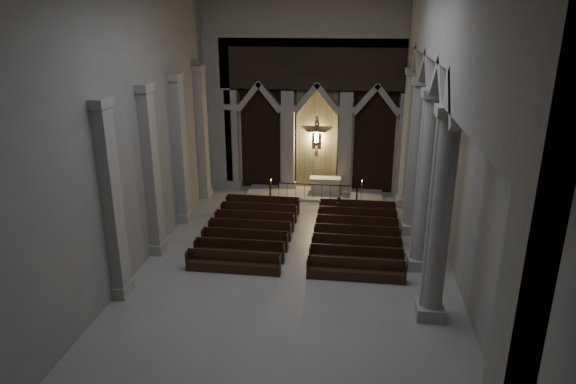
% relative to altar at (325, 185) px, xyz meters
% --- Properties ---
extents(room, '(24.00, 24.10, 12.00)m').
position_rel_altar_xyz_m(room, '(-0.67, -10.76, 6.96)').
color(room, '#A29F99').
rests_on(room, ground).
extents(sanctuary_wall, '(14.00, 0.77, 12.00)m').
position_rel_altar_xyz_m(sanctuary_wall, '(-0.67, 0.77, 5.97)').
color(sanctuary_wall, '#ABA89F').
rests_on(sanctuary_wall, ground).
extents(right_arcade, '(1.00, 24.00, 12.00)m').
position_rel_altar_xyz_m(right_arcade, '(4.83, -9.44, 7.18)').
color(right_arcade, '#ABA89F').
rests_on(right_arcade, ground).
extents(left_pilasters, '(0.60, 13.00, 8.03)m').
position_rel_altar_xyz_m(left_pilasters, '(-7.42, -7.26, 3.27)').
color(left_pilasters, '#ABA89F').
rests_on(left_pilasters, ground).
extents(sanctuary_step, '(8.50, 2.60, 0.15)m').
position_rel_altar_xyz_m(sanctuary_step, '(-0.67, -0.16, -0.57)').
color(sanctuary_step, '#ABA89F').
rests_on(sanctuary_step, ground).
extents(altar, '(1.93, 0.77, 0.98)m').
position_rel_altar_xyz_m(altar, '(0.00, 0.00, 0.00)').
color(altar, beige).
rests_on(altar, sanctuary_step).
extents(altar_rail, '(5.42, 0.09, 1.07)m').
position_rel_altar_xyz_m(altar_rail, '(-0.67, -1.08, 0.06)').
color(altar_rail, black).
rests_on(altar_rail, ground).
extents(candle_stand_left, '(0.24, 0.24, 1.40)m').
position_rel_altar_xyz_m(candle_stand_left, '(-3.19, -1.65, -0.26)').
color(candle_stand_left, olive).
rests_on(candle_stand_left, ground).
extents(candle_stand_right, '(0.26, 0.26, 1.56)m').
position_rel_altar_xyz_m(candle_stand_right, '(2.25, -1.60, -0.22)').
color(candle_stand_right, olive).
rests_on(candle_stand_right, ground).
extents(pews, '(9.64, 7.76, 0.95)m').
position_rel_altar_xyz_m(pews, '(-0.67, -7.12, -0.34)').
color(pews, black).
rests_on(pews, ground).
extents(worshipper, '(0.55, 0.45, 1.31)m').
position_rel_altar_xyz_m(worshipper, '(1.02, -4.06, 0.01)').
color(worshipper, black).
rests_on(worshipper, ground).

